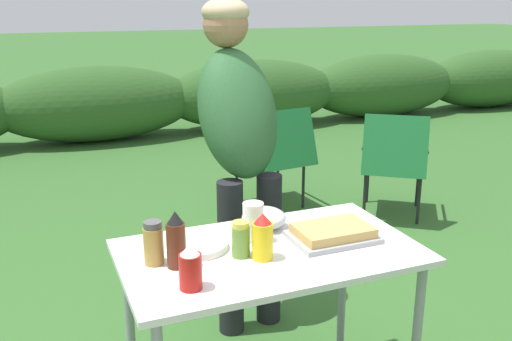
{
  "coord_description": "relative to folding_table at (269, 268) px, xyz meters",
  "views": [
    {
      "loc": [
        -0.78,
        -1.78,
        1.63
      ],
      "look_at": [
        0.15,
        0.5,
        0.89
      ],
      "focal_mm": 40.0,
      "sensor_mm": 36.0,
      "label": 1
    }
  ],
  "objects": [
    {
      "name": "paper_cup_stack",
      "position": [
        -0.03,
        0.09,
        0.15
      ],
      "size": [
        0.08,
        0.08,
        0.15
      ],
      "primitive_type": "cylinder",
      "color": "white",
      "rests_on": "folding_table"
    },
    {
      "name": "mixing_bowl",
      "position": [
        0.06,
        0.2,
        0.12
      ],
      "size": [
        0.18,
        0.18,
        0.08
      ],
      "primitive_type": "ellipsoid",
      "color": "silver",
      "rests_on": "folding_table"
    },
    {
      "name": "ketchup_bottle",
      "position": [
        -0.35,
        -0.18,
        0.15
      ],
      "size": [
        0.07,
        0.07,
        0.15
      ],
      "color": "red",
      "rests_on": "folding_table"
    },
    {
      "name": "camp_chair_near_hedge",
      "position": [
        1.76,
        1.67,
        -0.2
      ],
      "size": [
        0.72,
        0.75,
        0.83
      ],
      "rotation": [
        0.0,
        0.0,
        -0.63
      ],
      "color": "#19602D",
      "rests_on": "ground"
    },
    {
      "name": "mustard_bottle",
      "position": [
        -0.05,
        -0.06,
        0.16
      ],
      "size": [
        0.08,
        0.08,
        0.17
      ],
      "color": "yellow",
      "rests_on": "folding_table"
    },
    {
      "name": "bbq_sauce_bottle",
      "position": [
        -0.35,
        -0.01,
        0.17
      ],
      "size": [
        0.07,
        0.07,
        0.21
      ],
      "color": "#562314",
      "rests_on": "folding_table"
    },
    {
      "name": "food_tray",
      "position": [
        0.26,
        -0.01,
        0.1
      ],
      "size": [
        0.32,
        0.22,
        0.06
      ],
      "color": "#9E9EA3",
      "rests_on": "folding_table"
    },
    {
      "name": "relish_jar",
      "position": [
        -0.12,
        -0.01,
        0.14
      ],
      "size": [
        0.07,
        0.07,
        0.13
      ],
      "color": "olive",
      "rests_on": "folding_table"
    },
    {
      "name": "standing_person_in_gray_fleece",
      "position": [
        0.17,
        0.77,
        0.35
      ],
      "size": [
        0.45,
        0.55,
        1.64
      ],
      "rotation": [
        0.0,
        0.0,
        0.12
      ],
      "color": "black",
      "rests_on": "ground"
    },
    {
      "name": "spice_jar",
      "position": [
        -0.42,
        0.04,
        0.15
      ],
      "size": [
        0.07,
        0.07,
        0.16
      ],
      "color": "#B2893D",
      "rests_on": "folding_table"
    },
    {
      "name": "plate_stack",
      "position": [
        -0.25,
        0.1,
        0.09
      ],
      "size": [
        0.23,
        0.23,
        0.03
      ],
      "primitive_type": "cylinder",
      "color": "white",
      "rests_on": "folding_table"
    },
    {
      "name": "shrub_hedge",
      "position": [
        -0.0,
        5.12,
        -0.22
      ],
      "size": [
        14.4,
        0.9,
        0.89
      ],
      "color": "#2D5623",
      "rests_on": "ground"
    },
    {
      "name": "camp_chair_green_behind_table",
      "position": [
        1.01,
        2.19,
        -0.2
      ],
      "size": [
        0.53,
        0.64,
        0.83
      ],
      "rotation": [
        0.0,
        0.0,
        0.11
      ],
      "color": "#19602D",
      "rests_on": "ground"
    },
    {
      "name": "folding_table",
      "position": [
        0.0,
        0.0,
        0.0
      ],
      "size": [
        1.1,
        0.64,
        0.74
      ],
      "color": "silver",
      "rests_on": "ground"
    }
  ]
}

